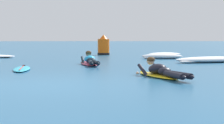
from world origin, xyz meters
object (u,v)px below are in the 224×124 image
(channel_marker_buoy, at_px, (104,47))
(surfer_near, at_px, (160,72))
(surfer_far, at_px, (90,61))
(drifting_surfboard, at_px, (22,69))

(channel_marker_buoy, bearing_deg, surfer_near, -83.95)
(surfer_far, distance_m, channel_marker_buoy, 7.43)
(surfer_far, bearing_deg, drifting_surfboard, -135.62)
(channel_marker_buoy, bearing_deg, drifting_surfboard, -105.87)
(surfer_near, distance_m, channel_marker_buoy, 11.84)
(surfer_near, bearing_deg, drifting_surfboard, 149.28)
(drifting_surfboard, bearing_deg, surfer_near, -30.72)
(surfer_near, relative_size, surfer_far, 0.99)
(surfer_near, height_order, channel_marker_buoy, channel_marker_buoy)
(surfer_near, xyz_separation_m, channel_marker_buoy, (-1.25, 11.77, 0.31))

